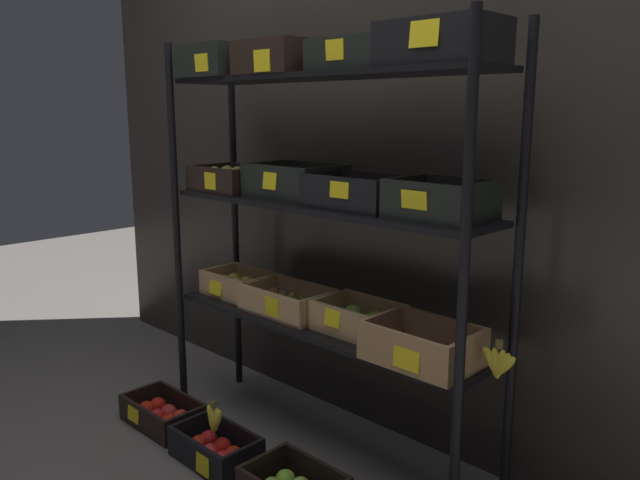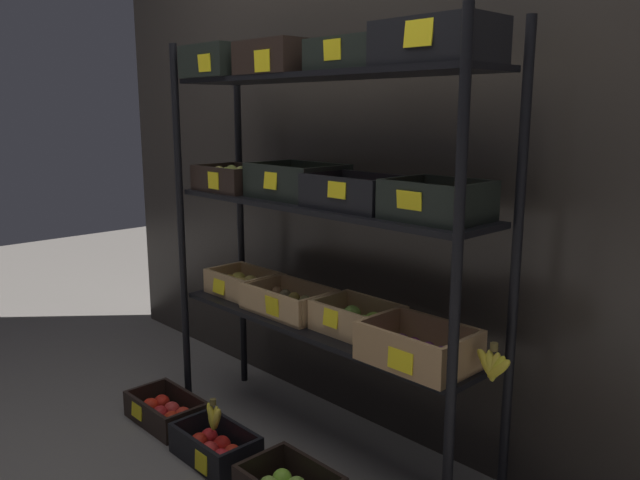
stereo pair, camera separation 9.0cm
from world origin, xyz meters
name	(u,v)px [view 2 (the right image)]	position (x,y,z in m)	size (l,w,h in m)	color
ground_plane	(320,446)	(0.00, 0.00, 0.00)	(10.00, 10.00, 0.00)	#605B56
storefront_wall	(385,121)	(0.00, 0.36, 1.30)	(3.85, 0.12, 2.59)	#2D2823
display_rack	(320,201)	(0.00, 0.00, 1.01)	(1.58, 0.36, 1.62)	black
crate_ground_apple_red	(166,412)	(-0.61, -0.35, 0.05)	(0.37, 0.22, 0.12)	black
crate_ground_left_apple_red	(215,448)	(-0.21, -0.36, 0.05)	(0.35, 0.21, 0.12)	black
banana_bunch_loose	(214,417)	(-0.21, -0.37, 0.18)	(0.11, 0.04, 0.13)	brown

